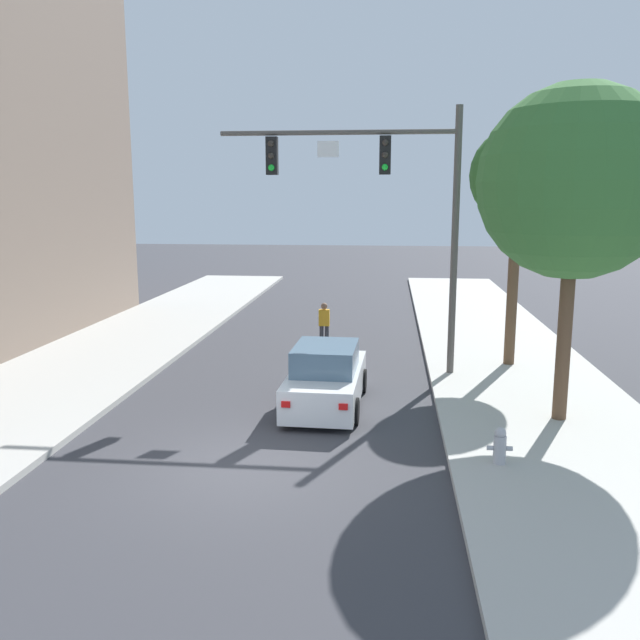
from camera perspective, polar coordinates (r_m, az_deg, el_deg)
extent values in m
plane|color=#38383D|center=(13.36, -6.65, -12.40)|extent=(120.00, 120.00, 0.00)
cube|color=#B2AFA8|center=(13.57, 21.96, -12.42)|extent=(5.00, 60.00, 0.15)
cylinder|color=#514C47|center=(19.20, 11.48, 6.47)|extent=(0.20, 0.20, 7.50)
cylinder|color=#514C47|center=(19.20, 1.52, 15.79)|extent=(6.64, 0.14, 0.14)
cube|color=black|center=(19.10, 5.61, 13.89)|extent=(0.32, 0.28, 1.05)
sphere|color=#2D2823|center=(18.97, 5.63, 14.91)|extent=(0.18, 0.18, 0.18)
sphere|color=#2D2823|center=(18.95, 5.61, 13.92)|extent=(0.18, 0.18, 0.18)
sphere|color=green|center=(18.93, 5.59, 12.92)|extent=(0.18, 0.18, 0.18)
cube|color=black|center=(19.39, -4.14, 13.86)|extent=(0.32, 0.28, 1.05)
sphere|color=#2D2823|center=(19.26, -4.23, 14.87)|extent=(0.18, 0.18, 0.18)
sphere|color=#2D2823|center=(19.24, -4.22, 13.89)|extent=(0.18, 0.18, 0.18)
sphere|color=green|center=(19.23, -4.20, 12.91)|extent=(0.18, 0.18, 0.18)
cube|color=white|center=(19.17, 0.70, 14.45)|extent=(0.60, 0.03, 0.44)
cube|color=silver|center=(16.73, 0.54, -5.54)|extent=(1.83, 4.25, 0.80)
cube|color=slate|center=(16.40, 0.48, -3.26)|extent=(1.56, 2.04, 0.64)
cylinder|color=black|center=(18.15, -1.49, -5.04)|extent=(0.24, 0.65, 0.64)
cylinder|color=black|center=(17.97, 3.63, -5.22)|extent=(0.24, 0.65, 0.64)
cylinder|color=black|center=(15.69, -3.01, -7.57)|extent=(0.24, 0.65, 0.64)
cylinder|color=black|center=(15.48, 2.93, -7.82)|extent=(0.24, 0.65, 0.64)
cube|color=red|center=(14.78, -2.96, -7.25)|extent=(0.20, 0.05, 0.14)
cube|color=red|center=(14.61, 2.00, -7.46)|extent=(0.20, 0.05, 0.14)
cylinder|color=#333338|center=(22.80, 0.13, -1.53)|extent=(0.14, 0.14, 0.85)
cylinder|color=#333338|center=(22.78, 0.58, -1.54)|extent=(0.14, 0.14, 0.85)
cube|color=orange|center=(22.65, 0.36, 0.21)|extent=(0.36, 0.22, 0.56)
sphere|color=brown|center=(22.58, 0.36, 1.21)|extent=(0.22, 0.22, 0.22)
cylinder|color=#B2B2B7|center=(13.40, 15.15, -10.68)|extent=(0.24, 0.24, 0.55)
sphere|color=#B2B2B7|center=(13.29, 15.22, -9.33)|extent=(0.22, 0.22, 0.22)
cylinder|color=#B2B2B7|center=(13.37, 14.39, -10.58)|extent=(0.12, 0.09, 0.09)
cylinder|color=#B2B2B7|center=(13.42, 15.93, -10.56)|extent=(0.12, 0.09, 0.09)
cylinder|color=brown|center=(15.99, 20.21, -1.52)|extent=(0.32, 0.32, 3.76)
sphere|color=#387033|center=(15.68, 21.03, 10.99)|extent=(4.24, 4.24, 4.24)
cylinder|color=brown|center=(20.79, 16.18, 2.52)|extent=(0.32, 0.32, 4.58)
sphere|color=#2D6028|center=(20.61, 16.67, 11.80)|extent=(2.84, 2.84, 2.84)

